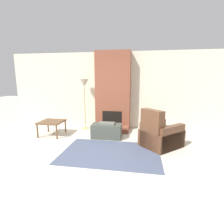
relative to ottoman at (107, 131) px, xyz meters
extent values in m
plane|color=beige|center=(0.03, -1.72, -0.21)|extent=(24.00, 24.00, 0.00)
cube|color=beige|center=(0.03, 1.22, 1.09)|extent=(7.51, 0.06, 2.60)
cube|color=brown|center=(0.03, 0.99, 1.09)|extent=(1.15, 0.40, 2.60)
cube|color=brown|center=(0.03, 0.61, -0.12)|extent=(1.15, 0.36, 0.20)
cube|color=black|center=(0.03, 0.78, 0.21)|extent=(0.65, 0.02, 0.45)
cube|color=#474C42|center=(0.00, 0.00, -0.01)|extent=(0.86, 0.45, 0.41)
cube|color=#60665B|center=(0.00, 0.00, 0.22)|extent=(0.47, 0.25, 0.05)
cube|color=brown|center=(1.51, -0.40, 0.01)|extent=(1.19, 1.19, 0.44)
cube|color=brown|center=(1.25, -0.65, 0.28)|extent=(0.56, 0.58, 0.99)
cube|color=brown|center=(1.72, -0.62, 0.09)|extent=(0.72, 0.68, 0.61)
cube|color=brown|center=(1.31, -0.18, 0.09)|extent=(0.72, 0.68, 0.61)
cube|color=brown|center=(-1.70, -0.05, 0.21)|extent=(0.68, 0.68, 0.04)
cylinder|color=brown|center=(-2.00, -0.35, -0.01)|extent=(0.04, 0.04, 0.41)
cylinder|color=brown|center=(-1.40, -0.35, -0.01)|extent=(0.04, 0.04, 0.41)
cylinder|color=brown|center=(-2.00, 0.25, -0.01)|extent=(0.04, 0.04, 0.41)
cylinder|color=brown|center=(-1.40, 0.25, -0.01)|extent=(0.04, 0.04, 0.41)
cylinder|color=tan|center=(-0.93, 0.82, -0.21)|extent=(0.29, 0.29, 0.02)
cylinder|color=tan|center=(-0.93, 0.82, 0.52)|extent=(0.03, 0.03, 1.43)
cone|color=beige|center=(-0.93, 0.82, 1.36)|extent=(0.30, 0.30, 0.25)
cube|color=#4C5670|center=(0.31, -1.04, -0.21)|extent=(2.27, 1.55, 0.01)
camera|label=1|loc=(0.98, -4.82, 1.53)|focal=28.00mm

